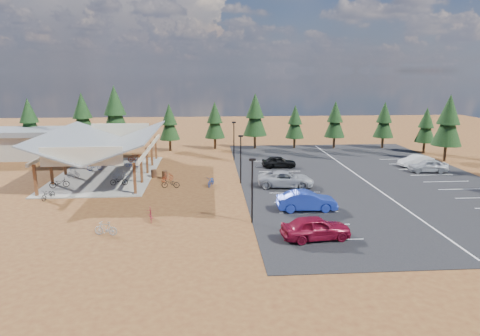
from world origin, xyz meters
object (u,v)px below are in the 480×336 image
(bike_8, at_px, (48,195))
(lamp_post_0, at_px, (252,186))
(bike_14, at_px, (211,181))
(car_4, at_px, (279,162))
(car_1, at_px, (307,201))
(bike_2, at_px, (95,167))
(lamp_post_1, at_px, (241,156))
(bike_13, at_px, (106,228))
(bike_11, at_px, (151,214))
(outbuilding, at_px, (20,143))
(trash_bin_0, at_px, (165,175))
(bike_7, at_px, (135,158))
(car_0, at_px, (316,228))
(bike_6, at_px, (132,164))
(car_9, at_px, (416,161))
(bike_0, at_px, (59,183))
(car_2, at_px, (286,179))
(lamp_post_2, at_px, (234,138))
(bike_3, at_px, (104,157))
(bike_pavilion, at_px, (105,142))
(bike_16, at_px, (171,183))
(bike_15, at_px, (167,177))
(trash_bin_1, at_px, (154,174))
(bike_4, at_px, (119,181))
(bike_1, at_px, (73,173))
(car_8, at_px, (428,166))
(bike_5, at_px, (120,174))

(bike_8, bearing_deg, lamp_post_0, -4.88)
(bike_14, relative_size, car_4, 0.46)
(car_1, relative_size, car_4, 1.21)
(bike_2, relative_size, bike_14, 0.90)
(lamp_post_1, height_order, bike_13, lamp_post_1)
(bike_11, height_order, bike_14, bike_11)
(outbuilding, height_order, trash_bin_0, outbuilding)
(bike_7, bearing_deg, car_0, -148.57)
(bike_6, height_order, car_9, car_9)
(bike_8, height_order, bike_11, bike_11)
(car_0, bearing_deg, bike_11, 61.94)
(bike_7, bearing_deg, bike_0, 154.43)
(car_2, bearing_deg, bike_2, 75.40)
(lamp_post_2, height_order, bike_7, lamp_post_2)
(bike_2, bearing_deg, bike_8, 156.06)
(bike_3, height_order, bike_13, bike_3)
(car_1, height_order, car_4, car_1)
(bike_pavilion, bearing_deg, bike_16, -38.96)
(lamp_post_1, xyz_separation_m, bike_16, (-7.23, -1.28, -2.49))
(outbuilding, xyz_separation_m, car_1, (33.90, -25.41, -1.16))
(bike_2, xyz_separation_m, bike_15, (9.02, -5.43, -0.07))
(trash_bin_1, height_order, bike_3, bike_3)
(outbuilding, distance_m, bike_11, 34.28)
(bike_16, bearing_deg, car_0, 44.38)
(bike_7, height_order, bike_13, bike_7)
(bike_pavilion, height_order, trash_bin_1, bike_pavilion)
(bike_11, xyz_separation_m, car_0, (12.08, -4.71, 0.33))
(car_9, bearing_deg, bike_4, -90.64)
(car_0, bearing_deg, trash_bin_1, 28.81)
(bike_1, xyz_separation_m, bike_8, (0.16, -7.97, -0.09))
(bike_pavilion, relative_size, bike_6, 12.30)
(trash_bin_0, xyz_separation_m, car_9, (30.41, 3.90, 0.30))
(lamp_post_1, xyz_separation_m, car_9, (22.22, 6.46, -2.22))
(bike_14, bearing_deg, bike_7, 144.79)
(bike_16, bearing_deg, lamp_post_2, 157.67)
(car_9, bearing_deg, car_2, -76.55)
(bike_1, relative_size, bike_6, 0.97)
(bike_7, bearing_deg, outbuilding, 73.05)
(bike_13, bearing_deg, car_8, 129.37)
(bike_14, height_order, bike_15, bike_14)
(bike_8, xyz_separation_m, car_1, (23.05, -4.93, 0.40))
(bike_13, height_order, bike_15, bike_13)
(bike_pavilion, relative_size, bike_5, 10.91)
(trash_bin_1, distance_m, bike_0, 9.76)
(lamp_post_0, bearing_deg, trash_bin_0, 119.35)
(bike_2, relative_size, bike_11, 0.95)
(bike_6, bearing_deg, bike_13, -178.65)
(bike_3, relative_size, bike_6, 1.00)
(bike_8, distance_m, car_8, 41.09)
(bike_3, xyz_separation_m, bike_6, (4.32, -4.25, -0.06))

